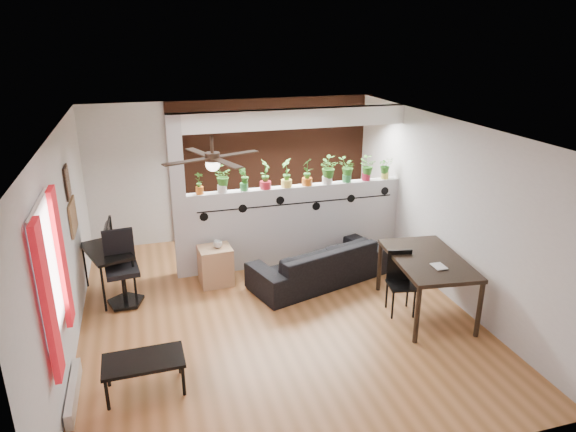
% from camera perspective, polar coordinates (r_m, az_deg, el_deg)
% --- Properties ---
extents(room_shell, '(6.30, 7.10, 2.90)m').
position_cam_1_polar(room_shell, '(6.85, -1.70, -1.00)').
color(room_shell, '#945C30').
rests_on(room_shell, ground).
extents(partition_wall, '(3.60, 0.18, 1.35)m').
position_cam_1_polar(partition_wall, '(8.62, 0.96, -0.95)').
color(partition_wall, '#BCBCC1').
rests_on(partition_wall, ground).
extents(ceiling_header, '(3.60, 0.18, 0.30)m').
position_cam_1_polar(ceiling_header, '(8.16, 1.04, 10.78)').
color(ceiling_header, white).
rests_on(ceiling_header, room_shell).
extents(pier_column, '(0.22, 0.20, 2.60)m').
position_cam_1_polar(pier_column, '(8.09, -12.06, 1.87)').
color(pier_column, '#BCBCC1').
rests_on(pier_column, ground).
extents(brick_panel, '(3.90, 0.05, 2.60)m').
position_cam_1_polar(brick_panel, '(9.78, -1.57, 5.42)').
color(brick_panel, brown).
rests_on(brick_panel, ground).
extents(vine_decal, '(3.31, 0.01, 0.30)m').
position_cam_1_polar(vine_decal, '(8.40, 1.17, 1.41)').
color(vine_decal, black).
rests_on(vine_decal, partition_wall).
extents(window_assembly, '(0.09, 1.30, 1.55)m').
position_cam_1_polar(window_assembly, '(5.55, -24.84, -5.77)').
color(window_assembly, white).
rests_on(window_assembly, room_shell).
extents(baseboard_heater, '(0.08, 1.00, 0.18)m').
position_cam_1_polar(baseboard_heater, '(6.26, -22.74, -17.59)').
color(baseboard_heater, beige).
rests_on(baseboard_heater, ground).
extents(corkboard, '(0.03, 0.60, 0.45)m').
position_cam_1_polar(corkboard, '(7.60, -22.78, -0.06)').
color(corkboard, brown).
rests_on(corkboard, room_shell).
extents(framed_art, '(0.03, 0.34, 0.44)m').
position_cam_1_polar(framed_art, '(7.41, -23.34, 3.45)').
color(framed_art, '#8C7259').
rests_on(framed_art, room_shell).
extents(ceiling_fan, '(1.19, 1.19, 0.43)m').
position_cam_1_polar(ceiling_fan, '(6.12, -8.39, 6.20)').
color(ceiling_fan, black).
rests_on(ceiling_fan, room_shell).
extents(potted_plant_0, '(0.21, 0.19, 0.36)m').
position_cam_1_polar(potted_plant_0, '(8.04, -9.84, 3.73)').
color(potted_plant_0, orange).
rests_on(potted_plant_0, partition_wall).
extents(potted_plant_1, '(0.26, 0.23, 0.42)m').
position_cam_1_polar(potted_plant_1, '(8.08, -7.38, 4.16)').
color(potted_plant_1, white).
rests_on(potted_plant_1, partition_wall).
extents(potted_plant_2, '(0.21, 0.19, 0.37)m').
position_cam_1_polar(potted_plant_2, '(8.14, -4.93, 4.19)').
color(potted_plant_2, '#31873F').
rests_on(potted_plant_2, partition_wall).
extents(potted_plant_3, '(0.29, 0.31, 0.48)m').
position_cam_1_polar(potted_plant_3, '(8.20, -2.53, 4.76)').
color(potted_plant_3, '#B21C2C').
rests_on(potted_plant_3, partition_wall).
extents(potted_plant_4, '(0.22, 0.26, 0.48)m').
position_cam_1_polar(potted_plant_4, '(8.29, -0.16, 4.92)').
color(potted_plant_4, '#EBCE52').
rests_on(potted_plant_4, partition_wall).
extents(potted_plant_5, '(0.31, 0.31, 0.46)m').
position_cam_1_polar(potted_plant_5, '(8.39, 2.15, 5.05)').
color(potted_plant_5, '#C95E17').
rests_on(potted_plant_5, partition_wall).
extents(potted_plant_6, '(0.25, 0.28, 0.45)m').
position_cam_1_polar(potted_plant_6, '(8.51, 4.40, 5.18)').
color(potted_plant_6, silver).
rests_on(potted_plant_6, partition_wall).
extents(potted_plant_7, '(0.24, 0.21, 0.42)m').
position_cam_1_polar(potted_plant_7, '(8.64, 6.59, 5.20)').
color(potted_plant_7, '#338D48').
rests_on(potted_plant_7, partition_wall).
extents(potted_plant_8, '(0.25, 0.26, 0.41)m').
position_cam_1_polar(potted_plant_8, '(8.78, 8.72, 5.32)').
color(potted_plant_8, '#AE1B37').
rests_on(potted_plant_8, partition_wall).
extents(potted_plant_9, '(0.20, 0.16, 0.37)m').
position_cam_1_polar(potted_plant_9, '(8.93, 10.77, 5.33)').
color(potted_plant_9, '#D7CF4C').
rests_on(potted_plant_9, partition_wall).
extents(sofa, '(2.23, 1.40, 0.61)m').
position_cam_1_polar(sofa, '(8.09, 3.40, -5.28)').
color(sofa, black).
rests_on(sofa, ground).
extents(cube_shelf, '(0.52, 0.47, 0.60)m').
position_cam_1_polar(cube_shelf, '(8.09, -8.05, -5.48)').
color(cube_shelf, '#A17755').
rests_on(cube_shelf, ground).
extents(cup, '(0.16, 0.16, 0.11)m').
position_cam_1_polar(cup, '(7.95, -7.81, -3.12)').
color(cup, gray).
rests_on(cup, cube_shelf).
extents(computer_desk, '(0.83, 1.12, 0.73)m').
position_cam_1_polar(computer_desk, '(8.00, -19.51, -4.00)').
color(computer_desk, black).
rests_on(computer_desk, ground).
extents(monitor, '(0.36, 0.07, 0.20)m').
position_cam_1_polar(monitor, '(8.07, -19.61, -2.48)').
color(monitor, black).
rests_on(monitor, computer_desk).
extents(office_chair, '(0.56, 0.56, 1.07)m').
position_cam_1_polar(office_chair, '(7.77, -17.93, -6.05)').
color(office_chair, black).
rests_on(office_chair, ground).
extents(dining_table, '(1.09, 1.61, 0.83)m').
position_cam_1_polar(dining_table, '(7.31, 15.24, -5.13)').
color(dining_table, black).
rests_on(dining_table, ground).
extents(book, '(0.16, 0.22, 0.02)m').
position_cam_1_polar(book, '(6.99, 15.86, -5.49)').
color(book, gray).
rests_on(book, dining_table).
extents(folding_chair, '(0.42, 0.42, 0.89)m').
position_cam_1_polar(folding_chair, '(7.35, 12.34, -6.56)').
color(folding_chair, black).
rests_on(folding_chair, ground).
extents(coffee_table, '(0.87, 0.50, 0.40)m').
position_cam_1_polar(coffee_table, '(5.98, -15.75, -15.41)').
color(coffee_table, black).
rests_on(coffee_table, ground).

